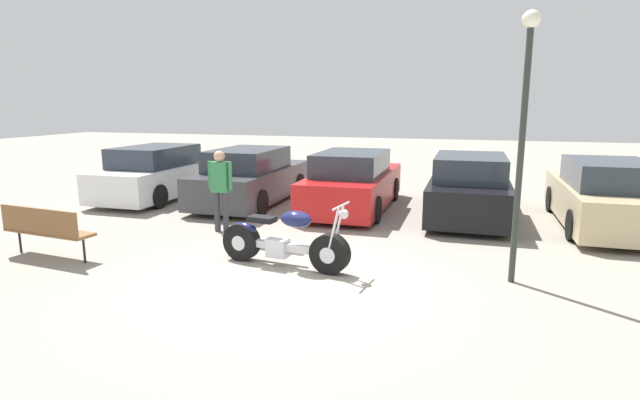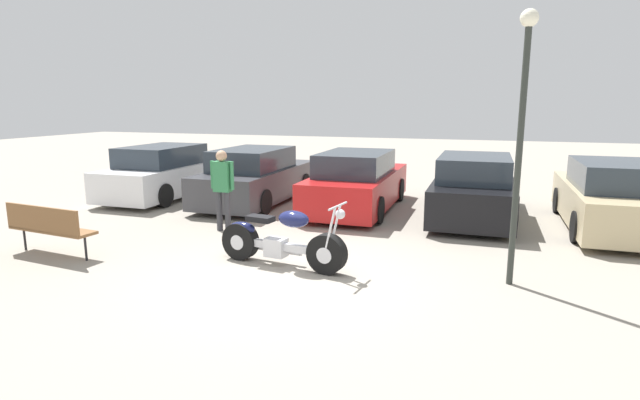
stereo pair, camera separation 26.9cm
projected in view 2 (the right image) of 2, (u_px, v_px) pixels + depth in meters
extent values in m
plane|color=gray|center=(289.00, 277.00, 7.53)|extent=(60.00, 60.00, 0.00)
cylinder|color=black|center=(327.00, 254.00, 7.62)|extent=(0.65, 0.29, 0.62)
cylinder|color=silver|center=(327.00, 254.00, 7.62)|extent=(0.28, 0.25, 0.25)
cylinder|color=black|center=(241.00, 241.00, 8.33)|extent=(0.65, 0.29, 0.62)
cylinder|color=silver|center=(241.00, 241.00, 8.33)|extent=(0.28, 0.25, 0.25)
cube|color=silver|center=(282.00, 246.00, 7.97)|extent=(1.23, 0.28, 0.12)
cube|color=silver|center=(276.00, 247.00, 8.03)|extent=(0.37, 0.29, 0.30)
ellipsoid|color=#191E4C|center=(294.00, 219.00, 7.78)|extent=(0.56, 0.38, 0.26)
cube|color=black|center=(260.00, 219.00, 8.07)|extent=(0.47, 0.30, 0.09)
ellipsoid|color=#191E4C|center=(243.00, 228.00, 8.26)|extent=(0.50, 0.27, 0.20)
cylinder|color=silver|center=(330.00, 232.00, 7.43)|extent=(0.22, 0.07, 0.77)
cylinder|color=silver|center=(335.00, 229.00, 7.59)|extent=(0.22, 0.07, 0.77)
cylinder|color=silver|center=(338.00, 206.00, 7.40)|extent=(0.12, 0.62, 0.03)
sphere|color=silver|center=(340.00, 214.00, 7.40)|extent=(0.15, 0.15, 0.15)
cylinder|color=silver|center=(269.00, 249.00, 8.27)|extent=(1.22, 0.25, 0.08)
cube|color=white|center=(169.00, 178.00, 13.94)|extent=(1.70, 4.39, 0.77)
cube|color=#28333D|center=(161.00, 156.00, 13.57)|extent=(1.50, 2.28, 0.53)
cylinder|color=black|center=(173.00, 177.00, 15.50)|extent=(0.20, 0.60, 0.60)
cylinder|color=black|center=(218.00, 180.00, 15.00)|extent=(0.20, 0.60, 0.60)
cylinder|color=black|center=(112.00, 192.00, 12.96)|extent=(0.20, 0.60, 0.60)
cylinder|color=black|center=(164.00, 195.00, 12.47)|extent=(0.20, 0.60, 0.60)
cube|color=#3D3D42|center=(258.00, 183.00, 13.13)|extent=(1.70, 4.39, 0.77)
cube|color=#28333D|center=(252.00, 159.00, 12.75)|extent=(1.50, 2.28, 0.53)
cylinder|color=black|center=(253.00, 181.00, 14.68)|extent=(0.20, 0.60, 0.60)
cylinder|color=black|center=(304.00, 184.00, 14.19)|extent=(0.20, 0.60, 0.60)
cylinder|color=black|center=(204.00, 198.00, 12.14)|extent=(0.20, 0.60, 0.60)
cylinder|color=black|center=(263.00, 202.00, 11.65)|extent=(0.20, 0.60, 0.60)
cube|color=red|center=(358.00, 188.00, 12.25)|extent=(1.70, 4.39, 0.77)
cube|color=#28333D|center=(355.00, 163.00, 11.88)|extent=(1.50, 2.28, 0.53)
cylinder|color=black|center=(342.00, 186.00, 13.80)|extent=(0.20, 0.60, 0.60)
cylinder|color=black|center=(399.00, 190.00, 13.31)|extent=(0.20, 0.60, 0.60)
cylinder|color=black|center=(309.00, 205.00, 11.27)|extent=(0.20, 0.60, 0.60)
cylinder|color=black|center=(378.00, 210.00, 10.78)|extent=(0.20, 0.60, 0.60)
cube|color=black|center=(473.00, 195.00, 11.41)|extent=(1.70, 4.39, 0.77)
cube|color=#28333D|center=(475.00, 168.00, 11.04)|extent=(1.50, 2.28, 0.53)
cylinder|color=black|center=(443.00, 192.00, 12.96)|extent=(0.20, 0.60, 0.60)
cylinder|color=black|center=(507.00, 195.00, 12.47)|extent=(0.20, 0.60, 0.60)
cylinder|color=black|center=(431.00, 214.00, 10.43)|extent=(0.20, 0.60, 0.60)
cylinder|color=black|center=(512.00, 219.00, 9.94)|extent=(0.20, 0.60, 0.60)
cube|color=#C6B284|center=(610.00, 205.00, 10.29)|extent=(1.70, 4.39, 0.77)
cube|color=#28333D|center=(617.00, 175.00, 9.92)|extent=(1.50, 2.28, 0.53)
cylinder|color=black|center=(559.00, 200.00, 11.85)|extent=(0.20, 0.60, 0.60)
cylinder|color=black|center=(635.00, 205.00, 11.36)|extent=(0.20, 0.60, 0.60)
cylinder|color=black|center=(578.00, 227.00, 9.31)|extent=(0.20, 0.60, 0.60)
cube|color=brown|center=(53.00, 230.00, 8.53)|extent=(1.75, 0.58, 0.05)
cube|color=brown|center=(42.00, 219.00, 8.32)|extent=(1.71, 0.23, 0.44)
cylinder|color=black|center=(25.00, 237.00, 8.88)|extent=(0.04, 0.04, 0.45)
cylinder|color=black|center=(86.00, 248.00, 8.26)|extent=(0.04, 0.04, 0.45)
cylinder|color=#2D332D|center=(518.00, 161.00, 6.90)|extent=(0.09, 0.09, 3.59)
sphere|color=white|center=(529.00, 18.00, 6.54)|extent=(0.24, 0.24, 0.24)
cylinder|color=#38383D|center=(219.00, 211.00, 10.18)|extent=(0.12, 0.12, 0.82)
cylinder|color=#38383D|center=(228.00, 212.00, 10.12)|extent=(0.12, 0.12, 0.82)
cube|color=#337F4C|center=(222.00, 177.00, 10.02)|extent=(0.34, 0.20, 0.61)
cylinder|color=#337F4C|center=(213.00, 175.00, 10.08)|extent=(0.08, 0.08, 0.56)
cylinder|color=#337F4C|center=(232.00, 176.00, 9.94)|extent=(0.08, 0.08, 0.56)
sphere|color=tan|center=(221.00, 156.00, 9.94)|extent=(0.22, 0.22, 0.22)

